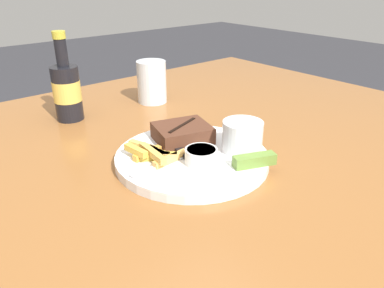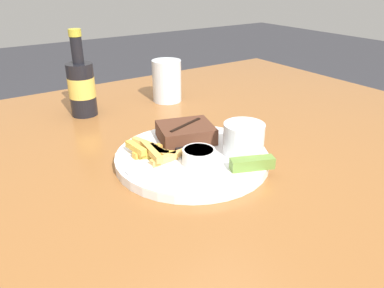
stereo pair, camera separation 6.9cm
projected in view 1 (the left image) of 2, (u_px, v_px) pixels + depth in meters
The scene contains 11 objects.
dining_table at pixel (192, 193), 0.74m from camera, with size 1.47×1.22×0.77m.
dinner_plate at pixel (192, 158), 0.71m from camera, with size 0.29×0.29×0.02m.
steak_portion at pixel (182, 133), 0.75m from camera, with size 0.13×0.12×0.03m.
fries_pile at pixel (153, 153), 0.69m from camera, with size 0.09×0.13×0.02m.
coleslaw_cup at pixel (242, 135), 0.70m from camera, with size 0.08×0.08×0.06m.
dipping_sauce_cup at pixel (201, 155), 0.66m from camera, with size 0.06×0.06×0.03m.
pickle_spear at pixel (254, 160), 0.66m from camera, with size 0.08×0.05×0.02m.
fork_utensil at pixel (161, 166), 0.66m from camera, with size 0.13×0.02×0.00m.
knife_utensil at pixel (176, 148), 0.72m from camera, with size 0.04×0.17×0.01m.
beer_bottle at pixel (67, 90), 0.89m from camera, with size 0.06×0.06×0.21m.
drinking_glass at pixel (152, 82), 1.01m from camera, with size 0.08×0.08×0.11m.
Camera 1 is at (-0.41, -0.48, 1.11)m, focal length 35.00 mm.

